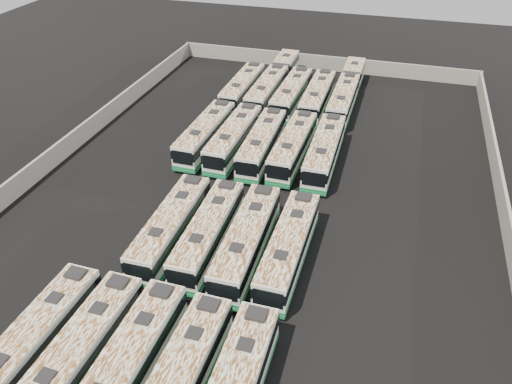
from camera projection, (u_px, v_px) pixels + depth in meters
The scene contains 20 objects.
ground at pixel (256, 200), 47.97m from camera, with size 140.00×140.00×0.00m, color black.
perimeter_wall at pixel (256, 190), 47.35m from camera, with size 45.20×73.20×2.20m.
bus_front_far_left at pixel (34, 342), 31.90m from camera, with size 2.83×12.00×3.36m.
bus_front_left at pixel (79, 356), 31.00m from camera, with size 2.88×12.29×3.45m.
bus_front_center at pixel (126, 369), 30.19m from camera, with size 2.74×12.44×3.50m.
bus_front_right at pixel (178, 384), 29.37m from camera, with size 2.70×12.16×3.42m.
bus_midfront_left at pixel (171, 227), 41.70m from camera, with size 2.75×12.18×3.42m.
bus_midfront_center at pixel (209, 232), 41.11m from camera, with size 2.80×12.06×3.38m.
bus_midfront_right at pixel (247, 241), 40.14m from camera, with size 2.88×12.44×3.49m.
bus_midfront_far_right at pixel (289, 248), 39.49m from camera, with size 2.62×12.13×3.42m.
bus_midback_far_left at pixel (206, 134), 55.43m from camera, with size 2.84×12.31×3.46m.
bus_midback_left at pixel (234, 138), 54.61m from camera, with size 2.81×12.36×3.47m.
bus_midback_center at pixel (262, 143), 53.67m from camera, with size 2.80×12.18×3.42m.
bus_midback_right at pixel (293, 146), 53.10m from camera, with size 2.80×12.20×3.43m.
bus_midback_far_right at pixel (324, 151), 52.18m from camera, with size 2.75×12.42×3.49m.
bus_back_far_left at pixel (243, 88), 66.20m from camera, with size 2.63×12.18×3.43m.
bus_back_left at pixel (274, 82), 68.01m from camera, with size 2.77×19.15×3.47m.
bus_back_center at pixel (291, 94), 64.46m from camera, with size 2.90×12.48×3.50m.
bus_back_right at pixel (317, 97), 63.79m from camera, with size 2.63×12.32×3.47m.
bus_back_far_right at pixel (347, 91), 65.57m from camera, with size 2.62×18.72×3.39m.
Camera 1 is at (11.25, -37.56, 27.64)m, focal length 35.00 mm.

